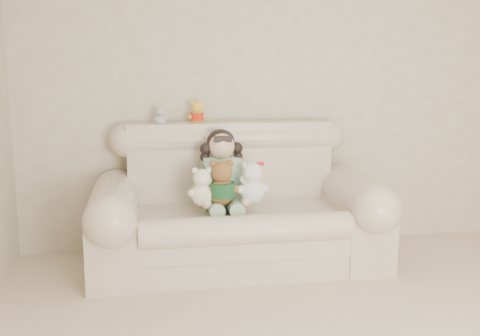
# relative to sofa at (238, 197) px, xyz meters

# --- Properties ---
(wall_back) EXTENTS (4.50, 0.00, 4.50)m
(wall_back) POSITION_rel_sofa_xyz_m (0.62, 0.50, 0.78)
(wall_back) COLOR beige
(wall_back) RESTS_ON ground
(sofa) EXTENTS (2.10, 0.95, 1.03)m
(sofa) POSITION_rel_sofa_xyz_m (0.00, 0.00, 0.00)
(sofa) COLOR beige
(sofa) RESTS_ON floor
(seated_child) EXTENTS (0.38, 0.45, 0.59)m
(seated_child) POSITION_rel_sofa_xyz_m (-0.10, 0.08, 0.20)
(seated_child) COLOR #2E7D41
(seated_child) RESTS_ON sofa
(brown_teddy) EXTENTS (0.29, 0.26, 0.37)m
(brown_teddy) POSITION_rel_sofa_xyz_m (-0.13, -0.12, 0.17)
(brown_teddy) COLOR brown
(brown_teddy) RESTS_ON sofa
(white_cat) EXTENTS (0.28, 0.25, 0.36)m
(white_cat) POSITION_rel_sofa_xyz_m (0.08, -0.12, 0.16)
(white_cat) COLOR white
(white_cat) RESTS_ON sofa
(cream_teddy) EXTENTS (0.22, 0.18, 0.32)m
(cream_teddy) POSITION_rel_sofa_xyz_m (-0.27, -0.13, 0.14)
(cream_teddy) COLOR white
(cream_teddy) RESTS_ON sofa
(yellow_mini_bear) EXTENTS (0.16, 0.14, 0.21)m
(yellow_mini_bear) POSITION_rel_sofa_xyz_m (-0.25, 0.37, 0.60)
(yellow_mini_bear) COLOR yellow
(yellow_mini_bear) RESTS_ON sofa
(grey_mini_plush) EXTENTS (0.12, 0.11, 0.17)m
(grey_mini_plush) POSITION_rel_sofa_xyz_m (-0.53, 0.35, 0.58)
(grey_mini_plush) COLOR #BBBCC3
(grey_mini_plush) RESTS_ON sofa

